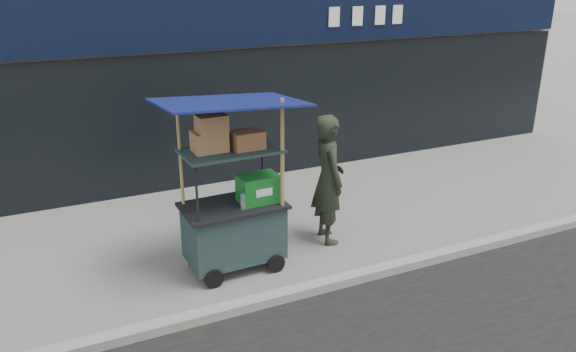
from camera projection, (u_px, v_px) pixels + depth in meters
name	position (u px, v px, depth m)	size (l,w,h in m)	color
ground	(324.00, 280.00, 7.17)	(80.00, 80.00, 0.00)	slate
curb	(332.00, 283.00, 6.98)	(80.00, 0.18, 0.12)	gray
vendor_cart	(235.00, 210.00, 7.21)	(1.77, 1.27, 2.34)	#182829
vendor_man	(328.00, 179.00, 7.93)	(0.69, 0.45, 1.88)	#25291E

